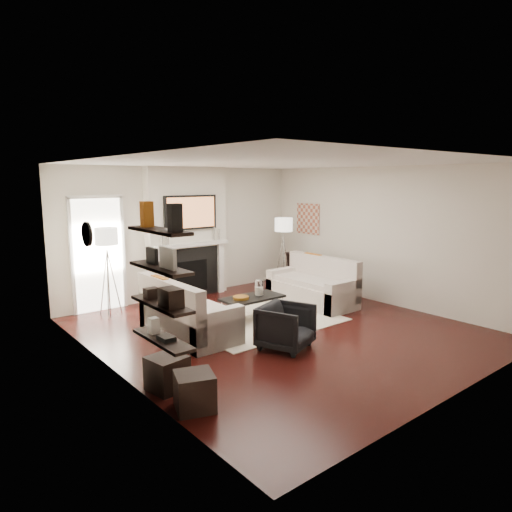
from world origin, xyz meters
TOP-DOWN VIEW (x-y plane):
  - room_envelope at (0.00, 0.00)m, footprint 6.00×6.00m
  - chimney_breast at (0.00, 2.88)m, footprint 1.80×0.25m
  - fireplace_surround at (0.00, 2.74)m, footprint 1.30×0.02m
  - firebox at (0.00, 2.73)m, footprint 0.75×0.02m
  - mantel_pilaster_l at (-0.72, 2.71)m, footprint 0.12×0.08m
  - mantel_pilaster_r at (0.72, 2.71)m, footprint 0.12×0.08m
  - mantel_shelf at (0.00, 2.69)m, footprint 1.70×0.18m
  - tv_body at (0.00, 2.71)m, footprint 1.20×0.06m
  - tv_screen at (0.00, 2.68)m, footprint 1.10×0.00m
  - candlestick_l_tall at (-0.55, 2.70)m, footprint 0.04×0.04m
  - candlestick_l_short at (-0.68, 2.70)m, footprint 0.04×0.04m
  - candlestick_r_tall at (0.55, 2.70)m, footprint 0.04×0.04m
  - candlestick_r_short at (0.68, 2.70)m, footprint 0.04×0.04m
  - hallway_panel at (-1.85, 2.98)m, footprint 0.90×0.02m
  - door_trim_l at (-2.33, 2.96)m, footprint 0.06×0.06m
  - door_trim_r at (-1.37, 2.96)m, footprint 0.06×0.06m
  - door_trim_top at (-1.85, 2.96)m, footprint 1.02×0.06m
  - rug at (0.06, 0.58)m, footprint 2.60×2.00m
  - loveseat_left_base at (-1.28, 0.70)m, footprint 0.85×1.80m
  - loveseat_left_back at (-1.62, 0.70)m, footprint 0.18×1.80m
  - loveseat_left_arm_n at (-1.28, -0.11)m, footprint 0.85×0.18m
  - loveseat_left_arm_s at (-1.28, 1.51)m, footprint 0.85×0.18m
  - loveseat_left_cushion at (-1.23, 0.70)m, footprint 0.63×1.44m
  - pillow_left_orange at (-1.62, 1.00)m, footprint 0.10×0.42m
  - pillow_left_charcoal at (-1.62, 0.40)m, footprint 0.10×0.40m
  - loveseat_right_base at (1.56, 0.77)m, footprint 0.85×1.80m
  - loveseat_right_back at (1.89, 0.77)m, footprint 0.18×1.80m
  - loveseat_right_arm_n at (1.56, -0.04)m, footprint 0.85×0.18m
  - loveseat_right_arm_s at (1.56, 1.58)m, footprint 0.85×0.18m
  - loveseat_right_cushion at (1.51, 0.77)m, footprint 0.63×1.44m
  - pillow_right_orange at (1.89, 1.07)m, footprint 0.10×0.42m
  - pillow_right_charcoal at (1.89, 0.47)m, footprint 0.10×0.40m
  - coffee_table at (-0.01, 0.68)m, footprint 1.10×0.55m
  - coffee_leg_nw at (-0.51, 0.46)m, footprint 0.02×0.02m
  - coffee_leg_ne at (0.49, 0.46)m, footprint 0.02×0.02m
  - coffee_leg_sw at (-0.51, 0.90)m, footprint 0.02×0.02m
  - coffee_leg_se at (0.49, 0.90)m, footprint 0.02×0.02m
  - hurricane_glass at (0.14, 0.68)m, footprint 0.15×0.15m
  - hurricane_candle at (0.14, 0.68)m, footprint 0.11×0.11m
  - copper_bowl at (-0.26, 0.68)m, footprint 0.27×0.27m
  - armchair at (-0.49, -0.69)m, footprint 0.88×0.85m
  - lamp_left_post at (-1.85, 2.52)m, footprint 0.02×0.02m
  - lamp_left_shade at (-1.85, 2.52)m, footprint 0.40×0.40m
  - lamp_left_leg_a at (-1.74, 2.52)m, footprint 0.25×0.02m
  - lamp_left_leg_b at (-1.91, 2.62)m, footprint 0.14×0.22m
  - lamp_left_leg_c at (-1.91, 2.43)m, footprint 0.14×0.22m
  - lamp_right_post at (2.05, 2.14)m, footprint 0.02×0.02m
  - lamp_right_shade at (2.05, 2.14)m, footprint 0.40×0.40m
  - lamp_right_leg_a at (2.16, 2.14)m, footprint 0.25×0.02m
  - lamp_right_leg_b at (2.00, 2.24)m, footprint 0.14×0.22m
  - lamp_right_leg_c at (1.99, 2.05)m, footprint 0.14×0.22m
  - console_top at (2.57, 1.87)m, footprint 0.35×1.20m
  - console_leg_n at (2.57, 1.32)m, footprint 0.30×0.04m
  - console_leg_s at (2.57, 2.42)m, footprint 0.30×0.04m
  - wall_art at (2.73, 2.05)m, footprint 0.03×0.70m
  - shelf_bottom at (-2.62, -1.00)m, footprint 0.25×1.00m
  - shelf_lower at (-2.62, -1.00)m, footprint 0.25×1.00m
  - shelf_upper at (-2.62, -1.00)m, footprint 0.25×1.00m
  - shelf_top at (-2.62, -1.00)m, footprint 0.25×1.00m
  - decor_magfile_a at (-2.62, -1.35)m, footprint 0.12×0.10m
  - decor_magfile_b at (-2.62, -0.73)m, footprint 0.12×0.10m
  - decor_frame_a at (-2.62, -1.18)m, footprint 0.04×0.30m
  - decor_frame_b at (-2.62, -0.82)m, footprint 0.04×0.22m
  - decor_wine_rack at (-2.62, -1.22)m, footprint 0.18×0.25m
  - decor_box_small at (-2.62, -0.77)m, footprint 0.15×0.12m
  - decor_books at (-2.62, -1.09)m, footprint 0.14×0.20m
  - decor_box_tall at (-2.62, -0.79)m, footprint 0.10×0.10m
  - clock_rim at (-2.73, 0.90)m, footprint 0.04×0.34m
  - clock_face at (-2.71, 0.90)m, footprint 0.01×0.29m
  - ottoman_near at (-2.47, -0.79)m, footprint 0.46×0.46m
  - ottoman_far at (-2.47, -1.40)m, footprint 0.51×0.51m

SIDE VIEW (x-z plane):
  - rug at x=0.06m, z-range 0.00..0.01m
  - coffee_leg_nw at x=-0.51m, z-range 0.00..0.38m
  - coffee_leg_ne at x=0.49m, z-range 0.00..0.38m
  - coffee_leg_sw at x=-0.51m, z-range 0.00..0.38m
  - coffee_leg_se at x=0.49m, z-range 0.00..0.38m
  - ottoman_near at x=-2.47m, z-range 0.00..0.40m
  - ottoman_far at x=-2.47m, z-range 0.00..0.40m
  - loveseat_left_base at x=-1.28m, z-range 0.00..0.42m
  - loveseat_right_base at x=1.56m, z-range 0.00..0.42m
  - loveseat_left_arm_n at x=-1.28m, z-range 0.00..0.60m
  - loveseat_left_arm_s at x=-1.28m, z-range 0.00..0.60m
  - loveseat_right_arm_n at x=1.56m, z-range 0.00..0.60m
  - loveseat_right_arm_s at x=1.56m, z-range 0.00..0.60m
  - armchair at x=-0.49m, z-range 0.00..0.71m
  - console_leg_n at x=2.57m, z-range 0.00..0.71m
  - console_leg_s at x=2.57m, z-range 0.00..0.71m
  - coffee_table at x=-0.01m, z-range 0.38..0.42m
  - copper_bowl at x=-0.26m, z-range 0.42..0.47m
  - firebox at x=0.00m, z-range 0.12..0.78m
  - loveseat_left_cushion at x=-1.23m, z-range 0.42..0.52m
  - loveseat_right_cushion at x=1.51m, z-range 0.42..0.52m
  - hurricane_candle at x=0.14m, z-range 0.41..0.58m
  - fireplace_surround at x=0.00m, z-range 0.00..1.04m
  - loveseat_left_back at x=-1.62m, z-range 0.13..0.93m
  - loveseat_right_back at x=1.89m, z-range 0.13..0.93m
  - mantel_pilaster_l at x=-0.72m, z-range 0.00..1.10m
  - mantel_pilaster_r at x=0.72m, z-range 0.00..1.10m
  - hurricane_glass at x=0.14m, z-range 0.43..0.69m
  - lamp_left_leg_a at x=-1.74m, z-range -0.02..1.22m
  - lamp_left_leg_b at x=-1.91m, z-range -0.02..1.22m
  - lamp_left_leg_c at x=-1.91m, z-range -0.02..1.22m
  - lamp_right_leg_a at x=2.16m, z-range -0.02..1.22m
  - lamp_right_leg_b at x=2.00m, z-range -0.02..1.22m
  - lamp_right_leg_c at x=1.99m, z-range -0.02..1.22m
  - lamp_left_post at x=-1.85m, z-range 0.00..1.20m
  - lamp_right_post at x=2.05m, z-range 0.00..1.20m
  - shelf_bottom at x=-2.62m, z-range 0.68..0.72m
  - pillow_left_charcoal at x=-1.62m, z-range 0.52..0.92m
  - pillow_right_charcoal at x=1.89m, z-range 0.52..0.92m
  - pillow_left_orange at x=-1.62m, z-range 0.52..0.94m
  - pillow_right_orange at x=1.89m, z-range 0.52..0.94m
  - console_top at x=2.57m, z-range 0.71..0.75m
  - decor_books at x=-2.62m, z-range 0.72..0.77m
  - decor_box_tall at x=-2.62m, z-range 0.72..0.90m
  - door_trim_l at x=-2.33m, z-range -0.03..2.13m
  - door_trim_r at x=-1.37m, z-range -0.03..2.13m
  - hallway_panel at x=-1.85m, z-range 0.00..2.10m
  - shelf_lower at x=-2.62m, z-range 1.08..1.12m
  - mantel_shelf at x=0.00m, z-range 1.09..1.16m
  - decor_box_small at x=-2.62m, z-range 1.12..1.24m
  - decor_wine_rack at x=-2.62m, z-range 1.12..1.32m
  - candlestick_l_short at x=-0.68m, z-range 1.15..1.40m
  - candlestick_r_short at x=0.68m, z-range 1.15..1.40m
  - candlestick_l_tall at x=-0.55m, z-range 1.16..1.45m
  - candlestick_r_tall at x=0.55m, z-range 1.16..1.45m
  - room_envelope at x=0.00m, z-range -1.65..4.35m
  - chimney_breast at x=0.00m, z-range 0.00..2.70m
  - lamp_left_shade at x=-1.85m, z-range 1.30..1.60m
  - lamp_right_shade at x=2.05m, z-range 1.30..1.60m
  - shelf_upper at x=-2.62m, z-range 1.48..1.52m
  - wall_art at x=2.73m, z-range 1.20..1.90m
  - decor_frame_b at x=-2.62m, z-range 1.52..1.70m
  - decor_frame_a at x=-2.62m, z-range 1.52..1.74m
  - clock_rim at x=-2.73m, z-range 1.53..1.87m
  - clock_face at x=-2.71m, z-range 1.55..1.84m
  - tv_screen at x=0.00m, z-range 1.47..2.09m
  - tv_body at x=0.00m, z-range 1.43..2.13m
  - shelf_top at x=-2.62m, z-range 1.88..1.92m
  - decor_magfile_a at x=-2.62m, z-range 1.92..2.20m
  - decor_magfile_b at x=-2.62m, z-range 1.92..2.20m
  - door_trim_top at x=-1.85m, z-range 2.10..2.16m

